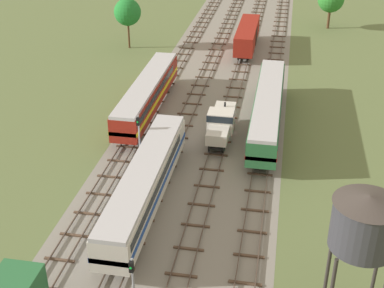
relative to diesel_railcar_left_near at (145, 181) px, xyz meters
name	(u,v)px	position (x,y,z in m)	size (l,w,h in m)	color
ground_plane	(204,125)	(2.32, 16.52, -2.60)	(480.00, 480.00, 0.00)	#5B6B3D
ballast_bed	(204,125)	(2.32, 16.52, -2.59)	(17.95, 176.00, 0.01)	gray
track_far_left	(146,116)	(-4.65, 17.52, -2.46)	(2.40, 126.00, 0.29)	#47382D
track_left	(185,119)	(0.00, 17.52, -2.46)	(2.40, 126.00, 0.29)	#47382D
track_centre_left	(225,122)	(4.65, 17.52, -2.46)	(2.40, 126.00, 0.29)	#47382D
track_centre	(266,125)	(9.30, 17.52, -2.46)	(2.40, 126.00, 0.29)	#47382D
diesel_railcar_left_near	(145,181)	(0.00, 0.00, 0.00)	(2.96, 20.50, 3.80)	beige
shunter_loco_centre_left_mid	(221,122)	(4.65, 13.73, -0.59)	(2.74, 8.46, 3.10)	beige
passenger_coach_centre_midfar	(268,106)	(9.30, 17.18, 0.02)	(2.96, 22.00, 3.80)	#286638
diesel_railcar_far_left_far	(147,93)	(-4.65, 18.60, 0.00)	(2.96, 20.50, 3.80)	maroon
freight_boxcar_centre_left_farther	(247,35)	(4.66, 43.80, -0.15)	(2.87, 14.00, 3.60)	maroon
water_tower	(365,223)	(16.07, -10.59, 5.55)	(4.10, 4.10, 10.04)	#2D2826
signal_post_near	(133,279)	(2.32, -11.97, 0.31)	(0.28, 0.47, 4.51)	gray
signal_post_mid	(139,135)	(-2.32, 6.61, 0.83)	(0.28, 0.47, 5.39)	gray
lineside_tree_0	(127,12)	(-13.68, 41.81, 3.04)	(4.15, 4.15, 7.73)	#4C331E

